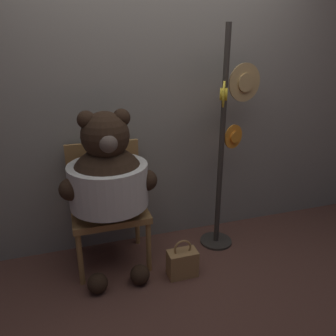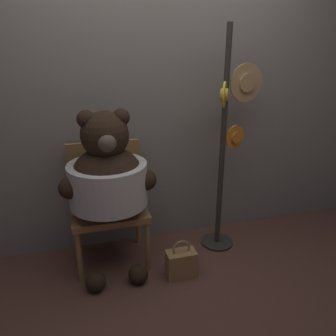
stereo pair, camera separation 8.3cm
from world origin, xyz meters
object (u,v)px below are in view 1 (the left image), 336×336
chair (108,199)px  handbag_on_ground (182,263)px  teddy_bear (108,180)px  hat_display_rack (227,145)px

chair → handbag_on_ground: chair is taller
teddy_bear → handbag_on_ground: size_ratio=4.06×
chair → teddy_bear: bearing=-90.2°
chair → hat_display_rack: size_ratio=0.53×
chair → handbag_on_ground: (0.48, -0.41, -0.41)m
teddy_bear → handbag_on_ground: (0.48, -0.26, -0.64)m
hat_display_rack → teddy_bear: bearing=-175.5°
chair → hat_display_rack: (0.97, -0.08, 0.37)m
hat_display_rack → handbag_on_ground: hat_display_rack is taller
chair → teddy_bear: (-0.00, -0.16, 0.22)m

